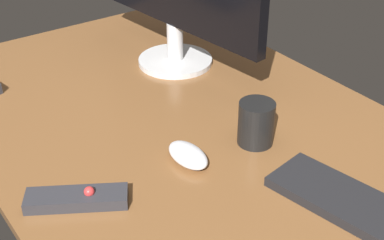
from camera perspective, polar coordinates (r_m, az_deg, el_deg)
desk at (r=119.55cm, az=0.36°, el=-1.75°), size 140.00×84.00×2.00cm
keyboard at (r=101.36cm, az=18.46°, el=-9.46°), size 41.65×18.38×1.88cm
computer_mouse at (r=109.74cm, az=-0.41°, el=-3.58°), size 10.44×5.85×3.07cm
media_remote at (r=101.95cm, az=-11.61°, el=-7.81°), size 13.66×18.19×3.50cm
coffee_mug at (r=114.41cm, az=6.54°, el=-0.32°), size 7.45×7.45×9.26cm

